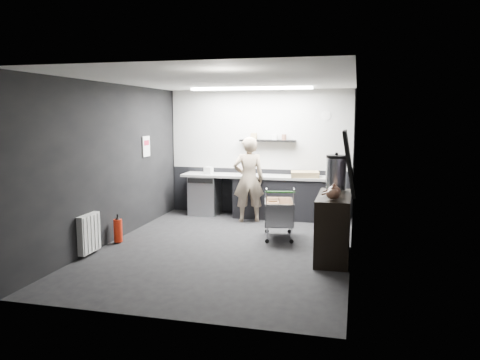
# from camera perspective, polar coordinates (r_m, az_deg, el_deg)

# --- Properties ---
(floor) EXTENTS (5.50, 5.50, 0.00)m
(floor) POSITION_cam_1_polar(r_m,az_deg,el_deg) (7.76, -1.79, -8.26)
(floor) COLOR black
(floor) RESTS_ON ground
(ceiling) EXTENTS (5.50, 5.50, 0.00)m
(ceiling) POSITION_cam_1_polar(r_m,az_deg,el_deg) (7.47, -1.88, 12.04)
(ceiling) COLOR white
(ceiling) RESTS_ON wall_back
(wall_back) EXTENTS (5.50, 0.00, 5.50)m
(wall_back) POSITION_cam_1_polar(r_m,az_deg,el_deg) (10.16, 2.40, 3.35)
(wall_back) COLOR black
(wall_back) RESTS_ON floor
(wall_front) EXTENTS (5.50, 0.00, 5.50)m
(wall_front) POSITION_cam_1_polar(r_m,az_deg,el_deg) (4.93, -10.57, -1.76)
(wall_front) COLOR black
(wall_front) RESTS_ON floor
(wall_left) EXTENTS (0.00, 5.50, 5.50)m
(wall_left) POSITION_cam_1_polar(r_m,az_deg,el_deg) (8.27, -15.30, 2.00)
(wall_left) COLOR black
(wall_left) RESTS_ON floor
(wall_right) EXTENTS (0.00, 5.50, 5.50)m
(wall_right) POSITION_cam_1_polar(r_m,az_deg,el_deg) (7.22, 13.63, 1.22)
(wall_right) COLOR black
(wall_right) RESTS_ON floor
(kitchen_wall_panel) EXTENTS (3.95, 0.02, 1.70)m
(kitchen_wall_panel) POSITION_cam_1_polar(r_m,az_deg,el_deg) (10.11, 2.40, 6.16)
(kitchen_wall_panel) COLOR #B0B0AC
(kitchen_wall_panel) RESTS_ON wall_back
(dado_panel) EXTENTS (3.95, 0.02, 1.00)m
(dado_panel) POSITION_cam_1_polar(r_m,az_deg,el_deg) (10.24, 2.35, -1.40)
(dado_panel) COLOR black
(dado_panel) RESTS_ON wall_back
(floating_shelf) EXTENTS (1.20, 0.22, 0.04)m
(floating_shelf) POSITION_cam_1_polar(r_m,az_deg,el_deg) (9.97, 3.39, 4.81)
(floating_shelf) COLOR black
(floating_shelf) RESTS_ON wall_back
(wall_clock) EXTENTS (0.20, 0.03, 0.20)m
(wall_clock) POSITION_cam_1_polar(r_m,az_deg,el_deg) (9.91, 10.42, 7.74)
(wall_clock) COLOR silver
(wall_clock) RESTS_ON wall_back
(poster) EXTENTS (0.02, 0.30, 0.40)m
(poster) POSITION_cam_1_polar(r_m,az_deg,el_deg) (9.39, -11.37, 4.04)
(poster) COLOR white
(poster) RESTS_ON wall_left
(poster_red_band) EXTENTS (0.02, 0.22, 0.10)m
(poster_red_band) POSITION_cam_1_polar(r_m,az_deg,el_deg) (9.39, -11.35, 4.47)
(poster_red_band) COLOR #B81733
(poster_red_band) RESTS_ON poster
(radiator) EXTENTS (0.10, 0.50, 0.60)m
(radiator) POSITION_cam_1_polar(r_m,az_deg,el_deg) (7.64, -17.93, -6.20)
(radiator) COLOR silver
(radiator) RESTS_ON wall_left
(ceiling_strip) EXTENTS (2.40, 0.20, 0.04)m
(ceiling_strip) POSITION_cam_1_polar(r_m,az_deg,el_deg) (9.26, 1.31, 11.07)
(ceiling_strip) COLOR white
(ceiling_strip) RESTS_ON ceiling
(prep_counter) EXTENTS (3.20, 0.61, 0.90)m
(prep_counter) POSITION_cam_1_polar(r_m,az_deg,el_deg) (9.93, 2.75, -1.96)
(prep_counter) COLOR black
(prep_counter) RESTS_ON floor
(person) EXTENTS (0.74, 0.61, 1.73)m
(person) POSITION_cam_1_polar(r_m,az_deg,el_deg) (9.47, 1.06, 0.07)
(person) COLOR beige
(person) RESTS_ON floor
(shopping_cart) EXTENTS (0.64, 0.92, 0.92)m
(shopping_cart) POSITION_cam_1_polar(r_m,az_deg,el_deg) (8.28, 4.74, -4.15)
(shopping_cart) COLOR silver
(shopping_cart) RESTS_ON floor
(sideboard) EXTENTS (0.56, 1.30, 1.94)m
(sideboard) POSITION_cam_1_polar(r_m,az_deg,el_deg) (7.27, 11.45, -4.55)
(sideboard) COLOR black
(sideboard) RESTS_ON floor
(fire_extinguisher) EXTENTS (0.14, 0.14, 0.48)m
(fire_extinguisher) POSITION_cam_1_polar(r_m,az_deg,el_deg) (8.24, -14.65, -5.89)
(fire_extinguisher) COLOR red
(fire_extinguisher) RESTS_ON floor
(cardboard_box) EXTENTS (0.62, 0.50, 0.11)m
(cardboard_box) POSITION_cam_1_polar(r_m,az_deg,el_deg) (9.67, 7.92, 0.70)
(cardboard_box) COLOR #9D8354
(cardboard_box) RESTS_ON prep_counter
(pink_tub) EXTENTS (0.18, 0.18, 0.18)m
(pink_tub) POSITION_cam_1_polar(r_m,az_deg,el_deg) (9.93, 0.55, 1.17)
(pink_tub) COLOR white
(pink_tub) RESTS_ON prep_counter
(white_container) EXTENTS (0.20, 0.17, 0.15)m
(white_container) POSITION_cam_1_polar(r_m,az_deg,el_deg) (10.09, -3.86, 1.17)
(white_container) COLOR silver
(white_container) RESTS_ON prep_counter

